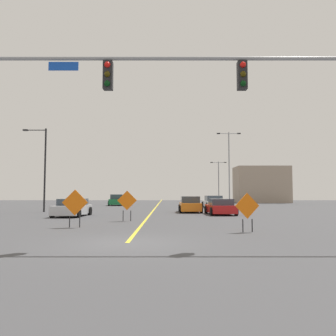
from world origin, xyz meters
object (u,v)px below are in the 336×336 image
Objects in this scene: construction_sign_median_near at (127,202)px; car_white_near at (213,202)px; car_silver_distant at (72,208)px; construction_sign_left_lane at (247,208)px; car_green_mid at (117,200)px; street_lamp_far_right at (43,165)px; traffic_signal_assembly at (241,91)px; car_orange_far at (190,205)px; car_red_passing at (221,207)px; construction_sign_median_far at (75,204)px; street_lamp_mid_left at (229,163)px; street_lamp_near_left at (219,178)px.

construction_sign_median_near is 0.41× the size of car_white_near.
car_silver_distant is at bearing 137.09° from construction_sign_median_near.
construction_sign_left_lane is 0.45× the size of car_green_mid.
street_lamp_far_right is at bearing 127.82° from car_silver_distant.
construction_sign_median_near is 0.46× the size of car_silver_distant.
traffic_signal_assembly is 8.43× the size of construction_sign_left_lane.
car_green_mid is at bearing 108.69° from construction_sign_left_lane.
car_red_passing is at bearing -54.35° from car_orange_far.
traffic_signal_assembly is 17.44m from car_silver_distant.
construction_sign_median_near is 4.46m from construction_sign_median_far.
car_green_mid is at bearing 151.06° from car_white_near.
street_lamp_mid_left is at bearing 66.88° from car_orange_far.
street_lamp_mid_left reaches higher than car_silver_distant.
construction_sign_median_far reaches higher than construction_sign_median_near.
street_lamp_mid_left is 30.22m from construction_sign_left_lane.
car_red_passing is at bearing -12.69° from street_lamp_far_right.
traffic_signal_assembly is 3.22× the size of car_white_near.
construction_sign_median_far reaches higher than car_orange_far.
construction_sign_median_near is 0.98× the size of construction_sign_median_far.
construction_sign_median_near is at bearing -115.85° from car_orange_far.
construction_sign_median_far is 24.52m from car_white_near.
street_lamp_mid_left is 26.29m from construction_sign_median_near.
construction_sign_left_lane is at bearing 74.36° from traffic_signal_assembly.
construction_sign_median_near is (-5.23, 9.26, -4.31)m from traffic_signal_assembly.
traffic_signal_assembly is 1.95× the size of street_lamp_far_right.
street_lamp_near_left reaches higher than car_silver_distant.
street_lamp_far_right is at bearing 133.81° from construction_sign_left_lane.
car_red_passing is (15.67, -3.53, -3.67)m from street_lamp_far_right.
car_silver_distant is 20.94m from car_green_mid.
car_silver_distant is at bearing 106.36° from construction_sign_median_far.
car_red_passing is (1.57, 15.50, -4.90)m from traffic_signal_assembly.
car_orange_far reaches higher than car_silver_distant.
traffic_signal_assembly is 19.27m from car_orange_far.
car_white_near is (-2.82, -5.14, -4.97)m from street_lamp_mid_left.
car_red_passing is 1.07× the size of car_green_mid.
construction_sign_median_far is 0.50× the size of car_green_mid.
car_green_mid is at bearing 119.34° from car_orange_far.
street_lamp_near_left reaches higher than car_orange_far.
construction_sign_median_far is at bearing -114.14° from car_white_near.
traffic_signal_assembly is at bearing -87.89° from car_orange_far.
construction_sign_left_lane is 0.38× the size of car_white_near.
car_silver_distant is (-16.18, -35.28, -3.66)m from street_lamp_near_left.
street_lamp_near_left is 36.14m from street_lamp_far_right.
car_green_mid is at bearing 99.81° from construction_sign_median_near.
street_lamp_far_right reaches higher than car_orange_far.
construction_sign_median_near is 0.45× the size of car_red_passing.
street_lamp_mid_left is 2.40× the size of car_orange_far.
construction_sign_left_lane is (15.04, -15.68, -3.17)m from street_lamp_far_right.
car_green_mid is (-4.36, 25.22, -0.51)m from construction_sign_median_near.
street_lamp_far_right is 21.96m from construction_sign_left_lane.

